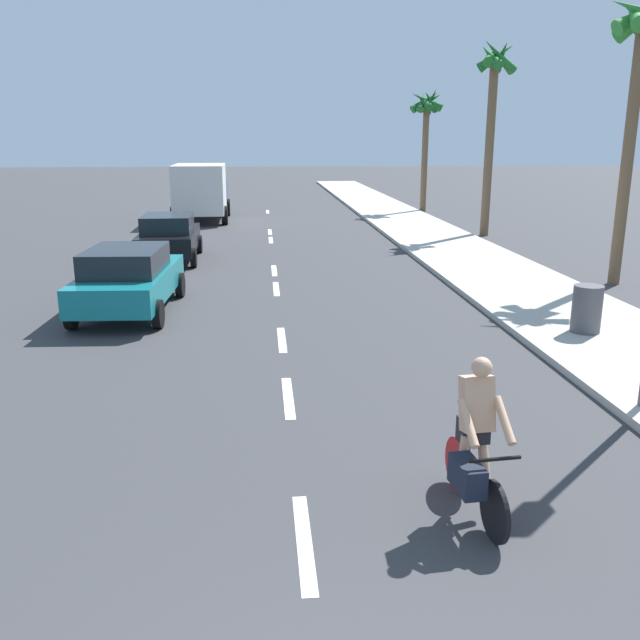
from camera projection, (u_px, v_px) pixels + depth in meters
ground_plane at (273, 263)px, 22.58m from camera, size 160.00×160.00×0.00m
sidewalk_strip at (453, 249)px, 25.04m from camera, size 3.60×80.00×0.14m
lane_stripe_1 at (304, 541)px, 6.99m from camera, size 0.16×1.80×0.01m
lane_stripe_2 at (288, 397)px, 10.88m from camera, size 0.16×1.80×0.01m
lane_stripe_3 at (282, 340)px, 13.99m from camera, size 0.16×1.80×0.01m
lane_stripe_4 at (276, 289)px, 18.71m from camera, size 0.16×1.80×0.01m
lane_stripe_5 at (274, 271)px, 21.29m from camera, size 0.16×1.80×0.01m
lane_stripe_6 at (271, 240)px, 27.68m from camera, size 0.16×1.80×0.01m
lane_stripe_7 at (270, 232)px, 30.07m from camera, size 0.16×1.80×0.01m
lane_stripe_8 at (268, 212)px, 38.30m from camera, size 0.16×1.80×0.01m
cyclist at (474, 447)px, 7.26m from camera, size 0.66×1.71×1.82m
parked_car_teal at (128, 278)px, 16.00m from camera, size 2.22×4.55×1.57m
parked_car_black at (169, 236)px, 22.85m from camera, size 2.05×4.31×1.57m
delivery_truck at (201, 190)px, 33.86m from camera, size 2.75×6.27×2.80m
palm_tree_mid at (640, 52)px, 17.74m from camera, size 1.89×1.82×7.87m
palm_tree_far at (493, 92)px, 27.44m from camera, size 1.78×1.71×7.95m
palm_tree_distant at (426, 114)px, 36.68m from camera, size 1.89×1.92×6.73m
trash_bin_near at (587, 309)px, 13.94m from camera, size 0.60×0.60×0.98m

